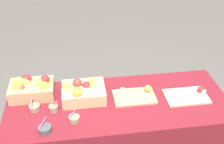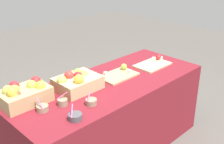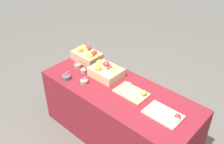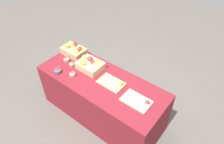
# 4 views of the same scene
# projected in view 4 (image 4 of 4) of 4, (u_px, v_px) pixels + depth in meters

# --- Properties ---
(ground_plane) EXTENTS (10.00, 10.00, 0.00)m
(ground_plane) POSITION_uv_depth(u_px,v_px,m) (103.00, 113.00, 3.44)
(ground_plane) COLOR #56514C
(table) EXTENTS (1.90, 0.76, 0.74)m
(table) POSITION_uv_depth(u_px,v_px,m) (102.00, 98.00, 3.20)
(table) COLOR maroon
(table) RESTS_ON ground_plane
(apple_crate_left) EXTENTS (0.38, 0.25, 0.18)m
(apple_crate_left) POSITION_uv_depth(u_px,v_px,m) (74.00, 50.00, 3.35)
(apple_crate_left) COLOR tan
(apple_crate_left) RESTS_ON table
(apple_crate_middle) EXTENTS (0.37, 0.29, 0.18)m
(apple_crate_middle) POSITION_uv_depth(u_px,v_px,m) (90.00, 65.00, 3.10)
(apple_crate_middle) COLOR tan
(apple_crate_middle) RESTS_ON table
(cutting_board_front) EXTENTS (0.37, 0.24, 0.08)m
(cutting_board_front) POSITION_uv_depth(u_px,v_px,m) (138.00, 101.00, 2.65)
(cutting_board_front) COLOR #D1B284
(cutting_board_front) RESTS_ON table
(cutting_board_back) EXTENTS (0.36, 0.23, 0.08)m
(cutting_board_back) POSITION_uv_depth(u_px,v_px,m) (112.00, 83.00, 2.89)
(cutting_board_back) COLOR tan
(cutting_board_back) RESTS_ON table
(sample_bowl_near) EXTENTS (0.08, 0.08, 0.11)m
(sample_bowl_near) POSITION_uv_depth(u_px,v_px,m) (72.00, 65.00, 3.16)
(sample_bowl_near) COLOR gray
(sample_bowl_near) RESTS_ON table
(sample_bowl_mid) EXTENTS (0.09, 0.09, 0.11)m
(sample_bowl_mid) POSITION_uv_depth(u_px,v_px,m) (67.00, 60.00, 3.26)
(sample_bowl_mid) COLOR gray
(sample_bowl_mid) RESTS_ON table
(sample_bowl_far) EXTENTS (0.09, 0.09, 0.09)m
(sample_bowl_far) POSITION_uv_depth(u_px,v_px,m) (72.00, 75.00, 3.00)
(sample_bowl_far) COLOR gray
(sample_bowl_far) RESTS_ON table
(sample_bowl_extra) EXTENTS (0.10, 0.10, 0.11)m
(sample_bowl_extra) POSITION_uv_depth(u_px,v_px,m) (58.00, 71.00, 3.06)
(sample_bowl_extra) COLOR #4C4C51
(sample_bowl_extra) RESTS_ON table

